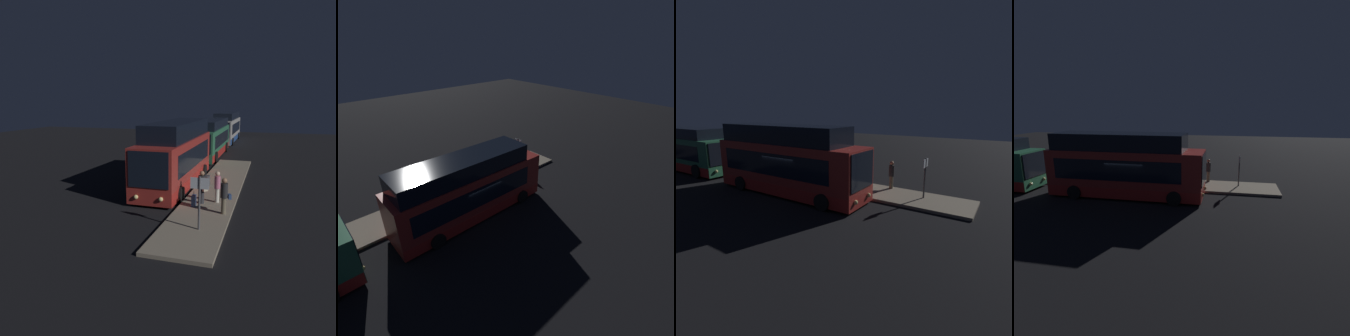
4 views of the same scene
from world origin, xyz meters
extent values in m
plane|color=black|center=(0.00, 0.00, 0.00)|extent=(80.00, 80.00, 0.00)
cube|color=gray|center=(0.00, 3.01, 0.08)|extent=(20.00, 2.82, 0.16)
cube|color=maroon|center=(-0.31, 0.12, 1.67)|extent=(10.31, 2.53, 3.02)
cube|color=#B2231E|center=(-0.31, 0.12, 0.51)|extent=(10.26, 2.55, 0.70)
cube|color=black|center=(-0.57, 0.12, 2.03)|extent=(8.46, 2.56, 1.33)
cube|color=black|center=(4.87, 0.12, 2.11)|extent=(0.06, 2.23, 1.93)
sphere|color=#F9E58C|center=(4.89, 0.81, 0.61)|extent=(0.24, 0.24, 0.24)
sphere|color=#F9E58C|center=(4.89, -0.58, 0.61)|extent=(0.24, 0.24, 0.24)
cylinder|color=black|center=(3.20, 1.38, 0.46)|extent=(0.91, 0.30, 0.91)
cylinder|color=black|center=(3.20, -1.15, 0.46)|extent=(0.91, 0.30, 0.91)
cylinder|color=black|center=(-3.51, 1.38, 0.46)|extent=(0.91, 0.30, 0.91)
cylinder|color=black|center=(-3.51, -1.15, 0.46)|extent=(0.91, 0.30, 0.91)
cube|color=black|center=(-0.72, 0.12, 3.72)|extent=(8.77, 2.33, 1.08)
cube|color=#2D704C|center=(-12.60, 0.12, 1.53)|extent=(10.60, 2.45, 2.69)
cube|color=#B2231E|center=(-12.60, 0.12, 0.54)|extent=(10.54, 2.47, 0.70)
cube|color=black|center=(-12.86, 0.12, 1.85)|extent=(8.69, 2.48, 1.18)
cube|color=black|center=(-7.28, 0.12, 1.91)|extent=(0.06, 2.16, 1.72)
sphere|color=#F9E58C|center=(-7.26, 0.79, 0.64)|extent=(0.24, 0.24, 0.24)
sphere|color=#F9E58C|center=(-7.26, -0.56, 0.64)|extent=(0.24, 0.24, 0.24)
cylinder|color=black|center=(-9.00, 1.34, 0.53)|extent=(1.06, 0.30, 1.06)
cylinder|color=black|center=(-9.00, -1.11, 0.53)|extent=(1.06, 0.30, 1.06)
cylinder|color=black|center=(-15.88, 1.34, 0.53)|extent=(1.06, 0.30, 1.06)
cube|color=black|center=(-13.02, 0.12, 3.28)|extent=(9.01, 2.26, 0.83)
cylinder|color=#6B604C|center=(4.83, 4.04, 0.57)|extent=(0.32, 0.32, 0.82)
cylinder|color=#262628|center=(4.83, 4.04, 1.34)|extent=(0.45, 0.45, 0.71)
sphere|color=#9E7051|center=(4.83, 4.04, 1.83)|extent=(0.27, 0.27, 0.27)
cube|color=#334C7F|center=(4.73, 4.30, 1.03)|extent=(0.31, 0.23, 0.24)
cylinder|color=#2D2D33|center=(3.52, 2.67, 0.57)|extent=(0.40, 0.40, 0.82)
cylinder|color=#262628|center=(3.52, 2.67, 1.33)|extent=(0.57, 0.57, 0.71)
sphere|color=#9E7051|center=(3.52, 2.67, 1.82)|extent=(0.27, 0.27, 0.27)
cube|color=beige|center=(3.71, 2.90, 1.03)|extent=(0.30, 0.29, 0.24)
cylinder|color=silver|center=(3.08, 3.44, 0.55)|extent=(0.30, 0.30, 0.78)
cylinder|color=#CC6B8C|center=(3.08, 3.44, 1.29)|extent=(0.42, 0.42, 0.68)
sphere|color=beige|center=(3.08, 3.44, 1.76)|extent=(0.26, 0.26, 0.26)
cube|color=#334C7F|center=(4.10, 2.37, 0.46)|extent=(0.41, 0.19, 0.59)
cylinder|color=black|center=(4.10, 2.37, 0.87)|extent=(0.02, 0.02, 0.24)
cylinder|color=#4C4C51|center=(7.16, 3.32, 1.33)|extent=(0.10, 0.10, 2.34)
cube|color=silver|center=(7.16, 3.32, 2.22)|extent=(0.04, 0.79, 0.48)
cylinder|color=#3F3F44|center=(-0.32, 2.22, 0.49)|extent=(0.44, 0.44, 0.65)
camera|label=1|loc=(20.23, 6.07, 5.64)|focal=35.00mm
camera|label=2|loc=(-8.15, -11.97, 10.91)|focal=28.00mm
camera|label=3|loc=(11.19, -11.31, 5.15)|focal=28.00mm
camera|label=4|loc=(6.49, -15.96, 5.91)|focal=28.00mm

